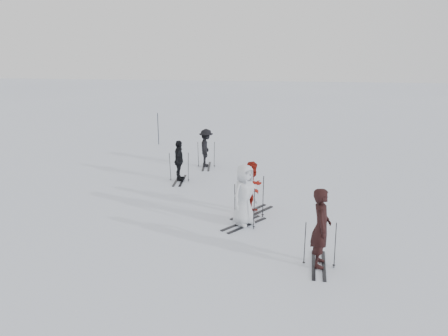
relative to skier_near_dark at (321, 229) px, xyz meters
name	(u,v)px	position (x,y,z in m)	size (l,w,h in m)	color
ground	(219,204)	(-3.08, 3.86, -0.96)	(120.00, 120.00, 0.00)	silver
skier_near_dark	(321,229)	(0.00, 0.00, 0.00)	(0.70, 0.46, 1.92)	black
skier_red	(253,188)	(-1.91, 3.23, -0.13)	(0.81, 0.63, 1.66)	maroon
skier_grey	(244,196)	(-2.06, 2.25, -0.05)	(0.89, 0.58, 1.82)	silver
skier_uphill_left	(179,161)	(-5.10, 6.31, -0.16)	(0.94, 0.39, 1.60)	black
skier_uphill_far	(206,148)	(-4.47, 8.61, -0.13)	(1.07, 0.62, 1.66)	black
skis_near_dark	(320,244)	(0.00, 0.00, -0.38)	(0.83, 1.58, 1.15)	black
skis_red	(253,193)	(-1.91, 3.23, -0.29)	(0.97, 1.83, 1.34)	black
skis_grey	(244,205)	(-2.06, 2.25, -0.34)	(0.90, 1.70, 1.24)	black
skis_uphill_left	(179,166)	(-5.10, 6.31, -0.37)	(0.86, 1.62, 1.18)	black
skis_uphill_far	(206,154)	(-4.47, 8.61, -0.38)	(0.84, 1.59, 1.16)	black
piste_marker	(158,129)	(-7.99, 12.85, -0.10)	(0.04, 0.04, 1.72)	black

